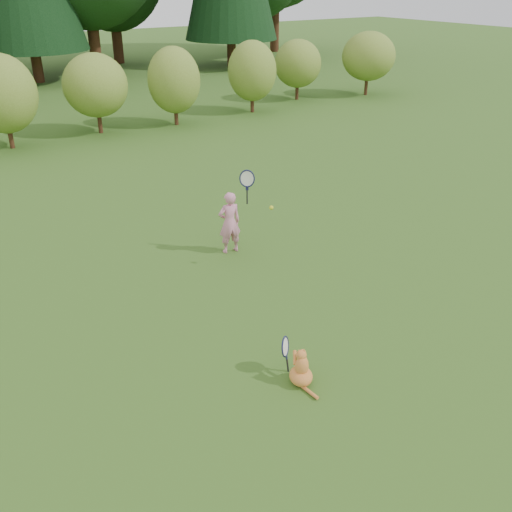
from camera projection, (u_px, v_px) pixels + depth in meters
ground at (273, 318)px, 8.90m from camera, size 100.00×100.00×0.00m
shrub_row at (42, 94)px, 18.05m from camera, size 28.00×3.00×2.80m
child at (230, 221)px, 10.75m from camera, size 0.67×0.43×1.82m
cat at (301, 366)px, 7.39m from camera, size 0.51×0.74×0.71m
tennis_ball at (271, 208)px, 9.88m from camera, size 0.07×0.07×0.07m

